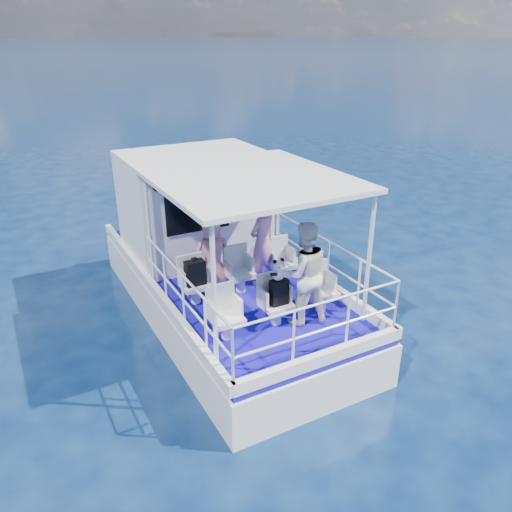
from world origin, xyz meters
The scene contains 20 objects.
ground centered at (0.00, 0.00, 0.00)m, with size 2000.00×2000.00×0.00m, color #08183B.
hull centered at (0.00, 1.00, 0.00)m, with size 3.00×7.00×1.60m, color white.
deck centered at (0.00, 1.00, 0.85)m, with size 2.90×6.90×0.10m, color #120980.
cabin centered at (0.00, 2.30, 2.00)m, with size 2.85×2.00×2.20m, color white.
canopy centered at (0.00, -0.20, 3.14)m, with size 3.00×3.20×0.08m, color white.
canopy_posts centered at (0.00, -0.25, 2.00)m, with size 2.77×2.97×2.20m.
railings centered at (0.00, -0.58, 1.40)m, with size 2.84×3.59×1.00m, color white, non-canonical shape.
seat_port_fwd centered at (-0.90, 0.20, 1.09)m, with size 0.48×0.46×0.38m, color white.
seat_center_fwd centered at (0.00, 0.20, 1.09)m, with size 0.48×0.46×0.38m, color white.
seat_stbd_fwd centered at (0.90, 0.20, 1.09)m, with size 0.48×0.46×0.38m, color white.
seat_port_aft centered at (-0.90, -1.10, 1.09)m, with size 0.48×0.46×0.38m, color white.
seat_center_aft centered at (0.00, -1.10, 1.09)m, with size 0.48×0.46×0.38m, color white.
seat_stbd_aft centered at (0.90, -1.10, 1.09)m, with size 0.48×0.46×0.38m, color white.
passenger_port_fwd centered at (-0.41, 0.50, 1.61)m, with size 0.53×0.38×1.43m, color tan.
passenger_stbd_fwd centered at (0.52, 0.31, 1.74)m, with size 0.61×0.40×1.68m, color pink.
passenger_stbd_aft centered at (0.42, -1.24, 1.78)m, with size 0.86×0.67×1.76m, color silver.
backpack_port centered at (-0.91, 0.15, 1.50)m, with size 0.34×0.19×0.45m, color black.
backpack_center centered at (0.02, -1.15, 1.50)m, with size 0.29×0.16×0.43m, color black.
compact_camera centered at (-0.90, 0.17, 1.76)m, with size 0.09×0.06×0.06m, color black.
panda centered at (0.01, -1.12, 1.89)m, with size 0.23×0.19×0.36m, color white, non-canonical shape.
Camera 1 is at (-3.69, -7.21, 5.29)m, focal length 35.00 mm.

